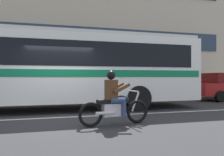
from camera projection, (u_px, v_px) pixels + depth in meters
ground_plane at (60, 115)px, 7.80m from camera, size 60.00×60.00×0.00m
sidewalk_curb at (59, 99)px, 12.73m from camera, size 28.00×3.80×0.15m
lane_center_stripe at (60, 117)px, 7.22m from camera, size 26.60×0.14×0.01m
office_building_facade at (58, 11)px, 14.93m from camera, size 28.00×0.89×12.21m
transit_bus at (49, 65)px, 8.84m from camera, size 12.90×2.66×3.22m
motorcycle_with_rider at (115, 102)px, 6.07m from camera, size 2.13×0.67×1.56m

